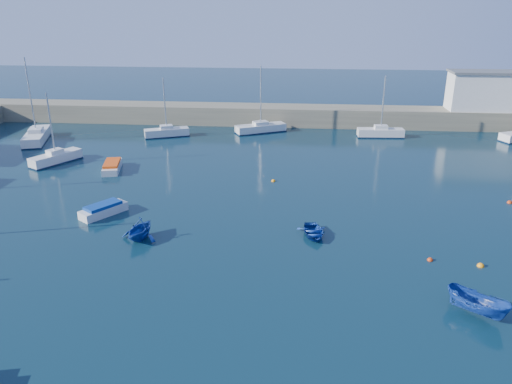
# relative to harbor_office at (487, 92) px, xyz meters

# --- Properties ---
(ground) EXTENTS (220.00, 220.00, 0.00)m
(ground) POSITION_rel_harbor_office_xyz_m (-30.00, -46.00, -5.10)
(ground) COLOR #0C2634
(ground) RESTS_ON ground
(back_wall) EXTENTS (96.00, 4.50, 2.60)m
(back_wall) POSITION_rel_harbor_office_xyz_m (-30.00, 0.00, -3.80)
(back_wall) COLOR #706B56
(back_wall) RESTS_ON ground
(harbor_office) EXTENTS (10.00, 4.00, 5.00)m
(harbor_office) POSITION_rel_harbor_office_xyz_m (0.00, 0.00, 0.00)
(harbor_office) COLOR silver
(harbor_office) RESTS_ON back_wall
(sailboat_3) EXTENTS (4.29, 5.80, 7.73)m
(sailboat_3) POSITION_rel_harbor_office_xyz_m (-52.04, -20.89, -4.48)
(sailboat_3) COLOR silver
(sailboat_3) RESTS_ON ground
(sailboat_4) EXTENTS (4.55, 8.31, 10.42)m
(sailboat_4) POSITION_rel_harbor_office_xyz_m (-58.73, -12.21, -4.43)
(sailboat_4) COLOR silver
(sailboat_4) RESTS_ON ground
(sailboat_5) EXTENTS (5.89, 3.68, 7.66)m
(sailboat_5) POSITION_rel_harbor_office_xyz_m (-42.82, -8.55, -4.49)
(sailboat_5) COLOR silver
(sailboat_5) RESTS_ON ground
(sailboat_6) EXTENTS (6.97, 4.85, 8.96)m
(sailboat_6) POSITION_rel_harbor_office_xyz_m (-30.69, -5.10, -4.50)
(sailboat_6) COLOR silver
(sailboat_6) RESTS_ON ground
(sailboat_7) EXTENTS (6.03, 2.03, 7.94)m
(sailboat_7) POSITION_rel_harbor_office_xyz_m (-14.81, -6.21, -4.48)
(sailboat_7) COLOR silver
(sailboat_7) RESTS_ON ground
(motorboat_1) EXTENTS (3.43, 4.04, 0.97)m
(motorboat_1) POSITION_rel_harbor_office_xyz_m (-41.51, -34.23, -4.64)
(motorboat_1) COLOR silver
(motorboat_1) RESTS_ON ground
(motorboat_2) EXTENTS (2.52, 4.71, 0.92)m
(motorboat_2) POSITION_rel_harbor_office_xyz_m (-45.00, -22.71, -4.67)
(motorboat_2) COLOR silver
(motorboat_2) RESTS_ON ground
(dinghy_center) EXTENTS (2.73, 3.47, 0.65)m
(dinghy_center) POSITION_rel_harbor_office_xyz_m (-24.10, -36.74, -4.77)
(dinghy_center) COLOR navy
(dinghy_center) RESTS_ON ground
(dinghy_left) EXTENTS (3.38, 3.70, 1.67)m
(dinghy_left) POSITION_rel_harbor_office_xyz_m (-37.06, -38.41, -4.26)
(dinghy_left) COLOR navy
(dinghy_left) RESTS_ON ground
(dinghy_right) EXTENTS (3.63, 3.45, 1.41)m
(dinghy_right) POSITION_rel_harbor_office_xyz_m (-15.03, -46.16, -4.40)
(dinghy_right) COLOR navy
(dinghy_right) RESTS_ON ground
(buoy_0) EXTENTS (0.41, 0.41, 0.41)m
(buoy_0) POSITION_rel_harbor_office_xyz_m (-37.83, -38.06, -5.10)
(buoy_0) COLOR orange
(buoy_0) RESTS_ON ground
(buoy_1) EXTENTS (0.41, 0.41, 0.41)m
(buoy_1) POSITION_rel_harbor_office_xyz_m (-16.12, -39.86, -5.10)
(buoy_1) COLOR #B5330D
(buoy_1) RESTS_ON ground
(buoy_2) EXTENTS (0.48, 0.48, 0.48)m
(buoy_2) POSITION_rel_harbor_office_xyz_m (-12.92, -40.40, -5.10)
(buoy_2) COLOR orange
(buoy_2) RESTS_ON ground
(buoy_3) EXTENTS (0.42, 0.42, 0.42)m
(buoy_3) POSITION_rel_harbor_office_xyz_m (-27.82, -24.70, -5.10)
(buoy_3) COLOR orange
(buoy_3) RESTS_ON ground
(buoy_4) EXTENTS (0.46, 0.46, 0.46)m
(buoy_4) POSITION_rel_harbor_office_xyz_m (-6.63, -28.49, -5.10)
(buoy_4) COLOR #B5330D
(buoy_4) RESTS_ON ground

